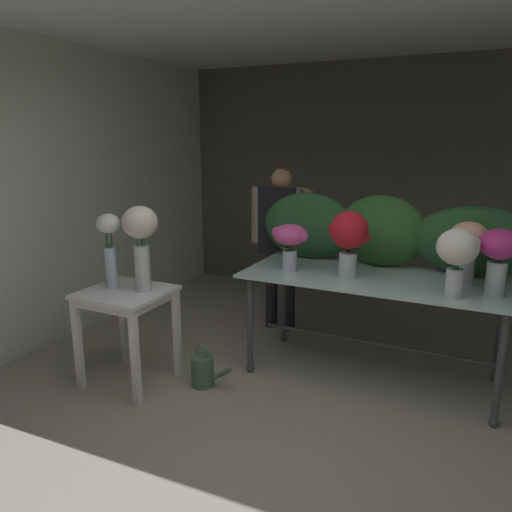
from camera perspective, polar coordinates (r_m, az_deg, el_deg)
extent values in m
plane|color=#9E9384|center=(4.40, 10.27, -11.91)|extent=(8.44, 8.44, 0.00)
cube|color=#5B564C|center=(5.87, 16.02, 8.11)|extent=(5.28, 0.12, 2.73)
cube|color=silver|center=(5.32, -17.73, 7.47)|extent=(0.12, 3.96, 2.73)
cube|color=silver|center=(4.08, 12.12, 26.30)|extent=(5.40, 3.96, 0.12)
cube|color=silver|center=(3.88, 13.79, -2.46)|extent=(2.01, 0.91, 0.02)
cylinder|color=#4C4C51|center=(3.98, -0.68, -8.04)|extent=(0.05, 0.05, 0.82)
sphere|color=#4C4C51|center=(4.13, -0.66, -12.94)|extent=(0.07, 0.07, 0.07)
cylinder|color=#4C4C51|center=(3.62, 26.58, -11.84)|extent=(0.05, 0.05, 0.82)
sphere|color=#4C4C51|center=(3.79, 25.95, -17.06)|extent=(0.07, 0.07, 0.07)
cylinder|color=#4C4C51|center=(4.58, 3.28, -5.09)|extent=(0.05, 0.05, 0.82)
sphere|color=#4C4C51|center=(4.72, 3.22, -9.47)|extent=(0.07, 0.07, 0.07)
cylinder|color=#4C4C51|center=(4.27, 26.57, -7.97)|extent=(0.05, 0.05, 0.82)
sphere|color=#4C4C51|center=(4.42, 26.04, -12.58)|extent=(0.07, 0.07, 0.07)
cylinder|color=#4C4C51|center=(4.06, 13.35, -9.85)|extent=(1.81, 0.03, 0.03)
cube|color=white|center=(3.84, -14.96, -4.11)|extent=(0.62, 0.59, 0.03)
cube|color=white|center=(3.85, -14.92, -4.75)|extent=(0.56, 0.53, 0.06)
cube|color=white|center=(3.97, -20.07, -9.68)|extent=(0.05, 0.05, 0.72)
cube|color=white|center=(3.63, -13.92, -11.52)|extent=(0.05, 0.05, 0.72)
cube|color=white|center=(4.31, -15.21, -7.46)|extent=(0.05, 0.05, 0.72)
cube|color=white|center=(3.99, -9.22, -8.87)|extent=(0.05, 0.05, 0.72)
cylinder|color=#232328|center=(4.93, 1.84, -3.36)|extent=(0.12, 0.12, 0.88)
cylinder|color=#232328|center=(4.86, 3.90, -3.64)|extent=(0.12, 0.12, 0.88)
cube|color=#999EA8|center=(4.73, 2.96, 4.71)|extent=(0.45, 0.22, 0.54)
cube|color=black|center=(4.63, 2.40, 4.02)|extent=(0.38, 0.02, 0.66)
cylinder|color=tan|center=(4.84, 0.01, 4.85)|extent=(0.09, 0.09, 0.55)
cylinder|color=tan|center=(4.64, 6.04, 4.38)|extent=(0.09, 0.09, 0.55)
sphere|color=tan|center=(4.69, 3.02, 9.03)|extent=(0.20, 0.20, 0.20)
ellipsoid|color=brown|center=(4.70, 3.12, 9.84)|extent=(0.15, 0.15, 0.09)
ellipsoid|color=#28562D|center=(4.30, 6.09, 3.53)|extent=(0.82, 0.24, 0.58)
ellipsoid|color=#2D6028|center=(4.14, 14.42, 2.84)|extent=(0.73, 0.29, 0.59)
ellipsoid|color=#28562D|center=(4.07, 24.20, 1.53)|extent=(0.93, 0.28, 0.54)
cylinder|color=silver|center=(3.82, 23.23, -1.61)|extent=(0.12, 0.12, 0.21)
cylinder|color=#9EBCB2|center=(3.84, 23.14, -2.47)|extent=(0.11, 0.11, 0.09)
cylinder|color=#477F3D|center=(3.81, 23.60, -0.79)|extent=(0.01, 0.01, 0.31)
cylinder|color=#477F3D|center=(3.83, 23.38, -0.74)|extent=(0.01, 0.01, 0.31)
cylinder|color=#477F3D|center=(3.81, 22.92, -0.75)|extent=(0.01, 0.01, 0.31)
cylinder|color=#477F3D|center=(3.78, 23.27, -0.87)|extent=(0.01, 0.01, 0.31)
ellipsoid|color=#F4B78E|center=(3.77, 23.60, 2.30)|extent=(0.25, 0.25, 0.19)
sphere|color=#F4B78E|center=(3.78, 24.58, 2.49)|extent=(0.09, 0.09, 0.09)
cylinder|color=silver|center=(3.65, 26.17, -2.42)|extent=(0.13, 0.13, 0.24)
cylinder|color=#9EBCB2|center=(3.67, 26.07, -3.41)|extent=(0.12, 0.12, 0.10)
cylinder|color=#28562D|center=(3.64, 26.56, -1.90)|extent=(0.01, 0.01, 0.29)
cylinder|color=#28562D|center=(3.67, 26.25, -1.75)|extent=(0.01, 0.01, 0.29)
cylinder|color=#28562D|center=(3.64, 25.91, -1.85)|extent=(0.01, 0.01, 0.29)
cylinder|color=#28562D|center=(3.61, 26.11, -2.00)|extent=(0.01, 0.01, 0.29)
ellipsoid|color=#D1338E|center=(3.60, 26.57, 1.26)|extent=(0.27, 0.27, 0.20)
sphere|color=#D1338E|center=(3.59, 24.91, 1.34)|extent=(0.08, 0.08, 0.08)
ellipsoid|color=#2D6028|center=(3.62, 26.12, -0.26)|extent=(0.10, 0.10, 0.03)
cylinder|color=silver|center=(3.51, 22.11, -2.96)|extent=(0.11, 0.11, 0.19)
cylinder|color=#9EBCB2|center=(3.53, 22.03, -3.81)|extent=(0.10, 0.10, 0.08)
cylinder|color=#2D6028|center=(3.50, 22.42, -2.30)|extent=(0.01, 0.01, 0.26)
cylinder|color=#2D6028|center=(3.51, 22.02, -2.20)|extent=(0.01, 0.01, 0.26)
cylinder|color=#2D6028|center=(3.48, 22.01, -2.31)|extent=(0.01, 0.01, 0.26)
ellipsoid|color=white|center=(3.45, 22.48, 0.99)|extent=(0.27, 0.27, 0.24)
sphere|color=white|center=(3.45, 24.00, 1.40)|extent=(0.09, 0.09, 0.09)
cylinder|color=silver|center=(3.78, 10.64, -1.04)|extent=(0.14, 0.14, 0.19)
cylinder|color=#9EBCB2|center=(3.79, 10.60, -1.83)|extent=(0.13, 0.13, 0.08)
cylinder|color=#2D6028|center=(3.77, 11.01, -0.33)|extent=(0.01, 0.01, 0.27)
cylinder|color=#2D6028|center=(3.79, 10.62, -0.23)|extent=(0.01, 0.01, 0.27)
cylinder|color=#2D6028|center=(3.76, 10.40, -0.34)|extent=(0.01, 0.01, 0.27)
ellipsoid|color=red|center=(3.72, 10.82, 3.01)|extent=(0.29, 0.29, 0.29)
sphere|color=red|center=(3.75, 9.14, 3.13)|extent=(0.10, 0.10, 0.10)
sphere|color=red|center=(3.73, 12.49, 2.15)|extent=(0.10, 0.10, 0.10)
ellipsoid|color=#2D6028|center=(3.78, 11.27, 0.73)|extent=(0.10, 0.04, 0.03)
cylinder|color=silver|center=(3.92, 3.96, -0.52)|extent=(0.12, 0.12, 0.16)
cylinder|color=#9EBCB2|center=(3.93, 3.95, -1.17)|extent=(0.11, 0.11, 0.07)
cylinder|color=#387033|center=(3.91, 4.25, 0.09)|extent=(0.01, 0.01, 0.23)
cylinder|color=#387033|center=(3.92, 4.12, 0.16)|extent=(0.01, 0.01, 0.23)
cylinder|color=#387033|center=(3.92, 3.74, 0.14)|extent=(0.01, 0.01, 0.23)
cylinder|color=#387033|center=(3.90, 3.81, 0.06)|extent=(0.01, 0.01, 0.23)
ellipsoid|color=#E54C9E|center=(3.87, 4.01, 2.51)|extent=(0.27, 0.27, 0.17)
sphere|color=#E54C9E|center=(3.91, 2.52, 2.77)|extent=(0.09, 0.09, 0.09)
sphere|color=#E54C9E|center=(3.82, 5.53, 2.27)|extent=(0.08, 0.08, 0.08)
ellipsoid|color=#387033|center=(3.89, 3.40, 0.92)|extent=(0.10, 0.10, 0.03)
cylinder|color=silver|center=(3.87, -16.53, -1.34)|extent=(0.09, 0.09, 0.32)
cylinder|color=#9EBCB2|center=(3.89, -16.44, -2.63)|extent=(0.08, 0.08, 0.14)
cylinder|color=#28562D|center=(3.84, -16.38, -0.31)|extent=(0.01, 0.01, 0.45)
cylinder|color=#28562D|center=(3.87, -16.40, -0.23)|extent=(0.01, 0.01, 0.45)
cylinder|color=#28562D|center=(3.86, -16.84, -0.27)|extent=(0.01, 0.01, 0.45)
cylinder|color=#28562D|center=(3.84, -16.85, -0.35)|extent=(0.01, 0.01, 0.45)
ellipsoid|color=white|center=(3.80, -16.87, 3.66)|extent=(0.17, 0.17, 0.15)
sphere|color=white|center=(3.82, -17.55, 3.87)|extent=(0.05, 0.05, 0.05)
sphere|color=white|center=(3.75, -16.52, 3.79)|extent=(0.05, 0.05, 0.05)
ellipsoid|color=#28562D|center=(3.82, -16.93, 1.25)|extent=(0.11, 0.08, 0.03)
cylinder|color=silver|center=(3.75, -13.10, -1.40)|extent=(0.12, 0.12, 0.35)
cylinder|color=#9EBCB2|center=(3.78, -13.03, -2.83)|extent=(0.11, 0.11, 0.15)
cylinder|color=#387033|center=(3.72, -12.81, -0.62)|extent=(0.01, 0.01, 0.44)
cylinder|color=#387033|center=(3.75, -13.07, -0.49)|extent=(0.01, 0.01, 0.44)
cylinder|color=#387033|center=(3.73, -13.59, -0.60)|extent=(0.01, 0.01, 0.44)
ellipsoid|color=silver|center=(3.68, -13.40, 3.86)|extent=(0.26, 0.26, 0.24)
sphere|color=silver|center=(3.73, -14.20, 3.62)|extent=(0.09, 0.09, 0.09)
cylinder|color=#4C704C|center=(3.91, -6.27, -13.17)|extent=(0.18, 0.18, 0.24)
cylinder|color=#4C704C|center=(3.83, -4.05, -13.56)|extent=(0.18, 0.04, 0.14)
torus|color=#4C704C|center=(3.84, -6.33, -11.05)|extent=(0.13, 0.02, 0.13)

